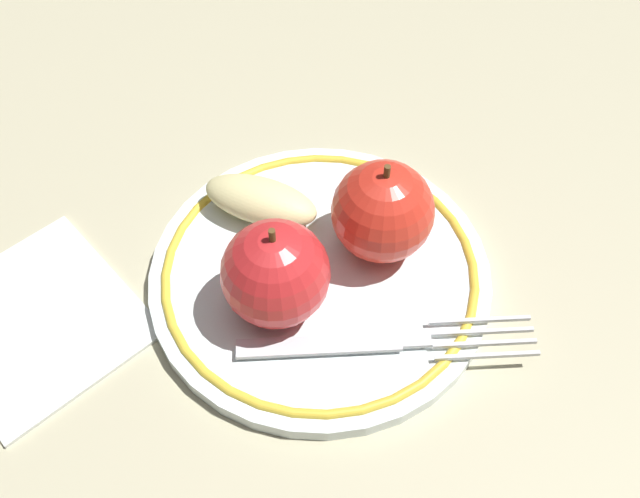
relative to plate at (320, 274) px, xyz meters
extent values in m
plane|color=#B5AE8C|center=(-0.01, 0.01, -0.01)|extent=(2.00, 2.00, 0.00)
cylinder|color=white|center=(0.00, 0.00, 0.00)|extent=(0.22, 0.22, 0.01)
torus|color=gold|center=(0.00, 0.00, 0.00)|extent=(0.20, 0.20, 0.01)
sphere|color=red|center=(0.00, 0.04, 0.04)|extent=(0.06, 0.06, 0.06)
cylinder|color=brown|center=(0.00, 0.04, 0.07)|extent=(0.00, 0.00, 0.01)
sphere|color=red|center=(0.01, -0.03, 0.04)|extent=(0.06, 0.06, 0.06)
cylinder|color=brown|center=(0.01, -0.03, 0.07)|extent=(0.00, 0.00, 0.01)
ellipsoid|color=beige|center=(-0.06, -0.02, 0.02)|extent=(0.08, 0.08, 0.03)
cube|color=silver|center=(0.05, -0.02, 0.01)|extent=(0.05, 0.10, 0.00)
cube|color=silver|center=(0.07, 0.03, 0.01)|extent=(0.01, 0.02, 0.00)
cube|color=silver|center=(0.10, 0.06, 0.01)|extent=(0.03, 0.06, 0.00)
cube|color=silver|center=(0.09, 0.06, 0.01)|extent=(0.03, 0.06, 0.00)
cube|color=silver|center=(0.08, 0.07, 0.01)|extent=(0.03, 0.06, 0.00)
cube|color=silver|center=(0.08, 0.07, 0.01)|extent=(0.03, 0.06, 0.00)
cube|color=white|center=(-0.05, -0.17, 0.00)|extent=(0.15, 0.14, 0.01)
camera|label=1|loc=(0.24, -0.11, 0.38)|focal=40.00mm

